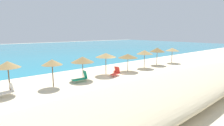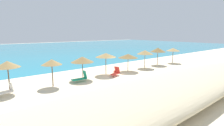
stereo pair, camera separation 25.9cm
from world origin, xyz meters
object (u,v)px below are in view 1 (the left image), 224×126
(beach_umbrella_3, at_px, (83,59))
(lounge_chair_1, at_px, (6,91))
(lounge_chair_0, at_px, (81,78))
(cooler_box, at_px, (116,72))
(beach_umbrella_5, at_px, (128,56))
(beach_umbrella_8, at_px, (172,49))
(beach_umbrella_2, at_px, (52,62))
(beach_umbrella_4, at_px, (106,55))
(beach_umbrella_1, at_px, (8,65))
(beach_umbrella_7, at_px, (157,50))
(beach_umbrella_6, at_px, (145,52))
(lounge_chair_2, at_px, (116,73))

(beach_umbrella_3, xyz_separation_m, lounge_chair_1, (-7.71, -0.60, -1.85))
(lounge_chair_0, xyz_separation_m, cooler_box, (5.50, 0.50, -0.24))
(beach_umbrella_5, bearing_deg, beach_umbrella_8, -0.29)
(lounge_chair_0, height_order, cooler_box, lounge_chair_0)
(lounge_chair_1, height_order, cooler_box, lounge_chair_1)
(beach_umbrella_3, xyz_separation_m, beach_umbrella_5, (7.00, -0.16, -0.17))
(beach_umbrella_2, bearing_deg, beach_umbrella_4, 5.31)
(beach_umbrella_1, bearing_deg, beach_umbrella_7, 0.27)
(beach_umbrella_6, xyz_separation_m, lounge_chair_2, (-6.66, -1.06, -1.96))
(beach_umbrella_8, bearing_deg, beach_umbrella_4, 178.21)
(lounge_chair_2, bearing_deg, beach_umbrella_4, -5.24)
(beach_umbrella_1, relative_size, beach_umbrella_7, 1.01)
(beach_umbrella_1, xyz_separation_m, beach_umbrella_6, (17.91, -0.20, -0.18))
(beach_umbrella_4, height_order, beach_umbrella_7, beach_umbrella_7)
(beach_umbrella_4, relative_size, lounge_chair_1, 1.90)
(cooler_box, bearing_deg, beach_umbrella_1, 178.45)
(beach_umbrella_7, xyz_separation_m, lounge_chair_1, (-21.85, -0.82, -2.04))
(beach_umbrella_3, relative_size, beach_umbrella_5, 0.97)
(lounge_chair_1, bearing_deg, lounge_chair_2, -100.59)
(beach_umbrella_1, height_order, beach_umbrella_4, beach_umbrella_1)
(beach_umbrella_1, bearing_deg, cooler_box, -1.55)
(beach_umbrella_4, bearing_deg, cooler_box, -17.80)
(beach_umbrella_4, relative_size, cooler_box, 4.89)
(beach_umbrella_2, xyz_separation_m, lounge_chair_2, (7.57, -0.70, -2.02))
(beach_umbrella_4, bearing_deg, beach_umbrella_1, -179.42)
(lounge_chair_2, bearing_deg, beach_umbrella_6, -104.33)
(lounge_chair_0, relative_size, lounge_chair_1, 1.17)
(beach_umbrella_5, height_order, beach_umbrella_6, beach_umbrella_6)
(beach_umbrella_2, height_order, beach_umbrella_4, beach_umbrella_4)
(beach_umbrella_2, relative_size, cooler_box, 4.87)
(beach_umbrella_1, distance_m, beach_umbrella_8, 25.22)
(beach_umbrella_5, height_order, beach_umbrella_7, beach_umbrella_7)
(beach_umbrella_1, distance_m, beach_umbrella_6, 17.91)
(beach_umbrella_4, height_order, beach_umbrella_6, beach_umbrella_4)
(beach_umbrella_8, bearing_deg, cooler_box, 179.95)
(beach_umbrella_2, bearing_deg, beach_umbrella_5, 1.44)
(lounge_chair_0, distance_m, cooler_box, 5.53)
(beach_umbrella_6, distance_m, lounge_chair_1, 18.42)
(beach_umbrella_4, distance_m, beach_umbrella_7, 10.65)
(beach_umbrella_7, height_order, lounge_chair_1, beach_umbrella_7)
(beach_umbrella_2, height_order, beach_umbrella_5, beach_umbrella_2)
(beach_umbrella_4, xyz_separation_m, beach_umbrella_8, (14.41, -0.45, -0.14))
(beach_umbrella_2, bearing_deg, lounge_chair_1, -177.64)
(beach_umbrella_8, distance_m, cooler_box, 13.23)
(beach_umbrella_3, xyz_separation_m, cooler_box, (4.85, -0.21, -2.11))
(beach_umbrella_5, height_order, lounge_chair_2, beach_umbrella_5)
(beach_umbrella_2, height_order, beach_umbrella_3, beach_umbrella_2)
(beach_umbrella_5, bearing_deg, cooler_box, -178.83)
(beach_umbrella_6, bearing_deg, beach_umbrella_1, 179.36)
(beach_umbrella_8, bearing_deg, beach_umbrella_6, 178.90)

